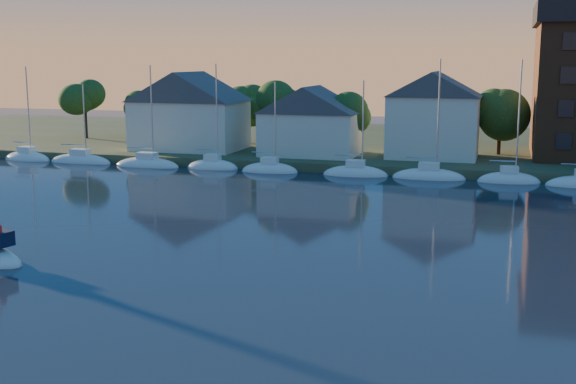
% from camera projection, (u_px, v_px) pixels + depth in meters
% --- Properties ---
extents(ground, '(260.00, 260.00, 0.00)m').
position_uv_depth(ground, '(99.00, 353.00, 30.31)').
color(ground, black).
rests_on(ground, ground).
extents(shoreline_land, '(160.00, 50.00, 2.00)m').
position_uv_depth(shoreline_land, '(385.00, 147.00, 100.93)').
color(shoreline_land, '#364125').
rests_on(shoreline_land, ground).
extents(wooden_dock, '(120.00, 3.00, 1.00)m').
position_uv_depth(wooden_dock, '(352.00, 171.00, 79.27)').
color(wooden_dock, brown).
rests_on(wooden_dock, ground).
extents(clubhouse_west, '(13.65, 9.45, 9.64)m').
position_uv_depth(clubhouse_west, '(190.00, 110.00, 90.09)').
color(clubhouse_west, beige).
rests_on(clubhouse_west, shoreline_land).
extents(clubhouse_centre, '(11.55, 8.40, 8.08)m').
position_uv_depth(clubhouse_centre, '(311.00, 120.00, 84.75)').
color(clubhouse_centre, beige).
rests_on(clubhouse_centre, shoreline_land).
extents(clubhouse_east, '(10.50, 8.40, 9.80)m').
position_uv_depth(clubhouse_east, '(434.00, 114.00, 82.51)').
color(clubhouse_east, beige).
rests_on(clubhouse_east, shoreline_land).
extents(tree_line, '(93.40, 5.40, 8.90)m').
position_uv_depth(tree_line, '(387.00, 101.00, 87.76)').
color(tree_line, '#39271A').
rests_on(tree_line, shoreline_land).
extents(moored_fleet, '(71.50, 2.40, 12.05)m').
position_uv_depth(moored_fleet, '(274.00, 171.00, 78.70)').
color(moored_fleet, silver).
rests_on(moored_fleet, ground).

